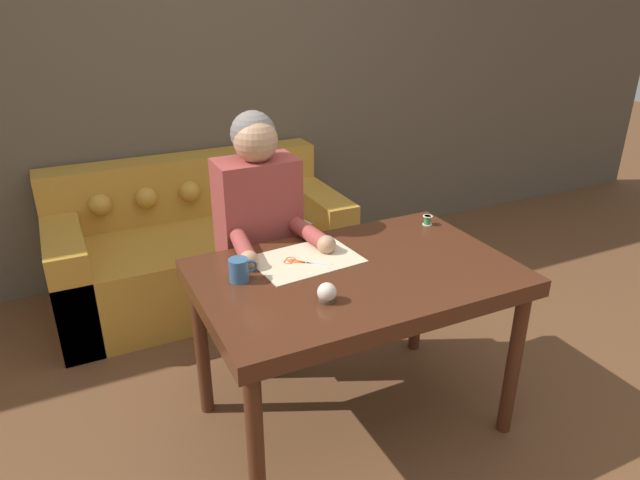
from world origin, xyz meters
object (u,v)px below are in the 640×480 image
at_px(dining_table, 356,287).
at_px(pin_cushion, 327,293).
at_px(couch, 201,249).
at_px(scissors, 299,262).
at_px(mug, 239,270).
at_px(thread_spool, 427,220).
at_px(person, 260,250).

height_order(dining_table, pin_cushion, pin_cushion).
xyz_separation_m(dining_table, couch, (-0.29, 1.43, -0.37)).
height_order(dining_table, couch, couch).
relative_size(scissors, pin_cushion, 2.47).
bearing_deg(scissors, mug, -171.42).
xyz_separation_m(mug, thread_spool, (0.97, 0.15, -0.02)).
relative_size(dining_table, mug, 11.11).
height_order(scissors, thread_spool, thread_spool).
bearing_deg(person, mug, -118.53).
relative_size(mug, thread_spool, 2.51).
distance_m(dining_table, couch, 1.51).
relative_size(couch, thread_spool, 37.85).
xyz_separation_m(couch, pin_cushion, (0.07, -1.60, 0.49)).
distance_m(thread_spool, pin_cushion, 0.86).
height_order(couch, person, person).
bearing_deg(couch, pin_cushion, -87.50).
relative_size(dining_table, pin_cushion, 17.56).
distance_m(couch, pin_cushion, 1.68).
relative_size(thread_spool, pin_cushion, 0.63).
bearing_deg(thread_spool, mug, -171.50).
height_order(person, scissors, person).
relative_size(couch, mug, 15.07).
distance_m(person, scissors, 0.42).
xyz_separation_m(thread_spool, pin_cushion, (-0.74, -0.43, 0.01)).
relative_size(person, pin_cushion, 18.11).
bearing_deg(pin_cushion, person, 89.06).
xyz_separation_m(dining_table, mug, (-0.44, 0.12, 0.13)).
bearing_deg(pin_cushion, mug, 128.72).
distance_m(couch, thread_spool, 1.50).
xyz_separation_m(person, mug, (-0.24, -0.44, 0.15)).
height_order(person, mug, person).
relative_size(scissors, thread_spool, 3.93).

